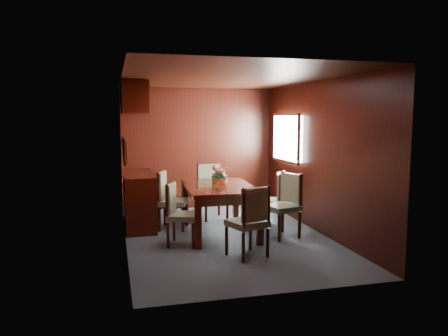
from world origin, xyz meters
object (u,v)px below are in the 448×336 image
object	(u,v)px
chair_head	(251,218)
flower_centerpiece	(220,174)
dining_table	(219,192)
chair_left_near	(178,210)
chair_right_near	(285,201)
sideboard	(139,200)

from	to	relation	value
chair_head	flower_centerpiece	bearing A→B (deg)	71.64
dining_table	chair_head	size ratio (longest dim) A/B	1.76
chair_left_near	chair_right_near	world-z (taller)	chair_right_near
chair_left_near	chair_head	distance (m)	1.16
chair_left_near	chair_right_near	size ratio (longest dim) A/B	0.92
sideboard	chair_head	size ratio (longest dim) A/B	1.46
sideboard	chair_right_near	distance (m)	2.45
chair_head	flower_centerpiece	xyz separation A→B (m)	(-0.03, 1.56, 0.37)
chair_right_near	sideboard	bearing A→B (deg)	43.80
chair_right_near	chair_head	size ratio (longest dim) A/B	1.03
flower_centerpiece	chair_right_near	bearing A→B (deg)	-39.21
chair_left_near	chair_right_near	xyz separation A→B (m)	(1.66, 0.04, 0.05)
dining_table	chair_head	world-z (taller)	chair_head
sideboard	dining_table	world-z (taller)	sideboard
dining_table	chair_right_near	world-z (taller)	chair_right_near
dining_table	sideboard	bearing A→B (deg)	149.25
chair_right_near	flower_centerpiece	world-z (taller)	flower_centerpiece
chair_left_near	sideboard	bearing A→B (deg)	-138.04
sideboard	chair_left_near	distance (m)	1.33
dining_table	flower_centerpiece	distance (m)	0.38
chair_right_near	flower_centerpiece	xyz separation A→B (m)	(-0.86, 0.70, 0.35)
sideboard	chair_right_near	world-z (taller)	chair_right_near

